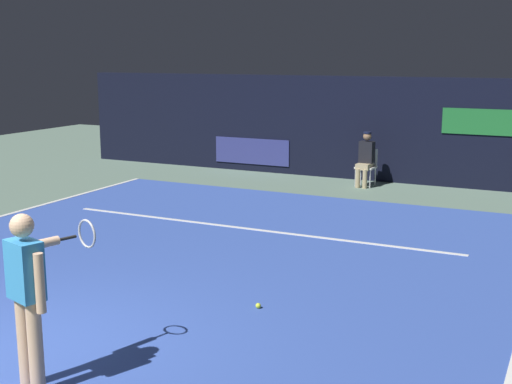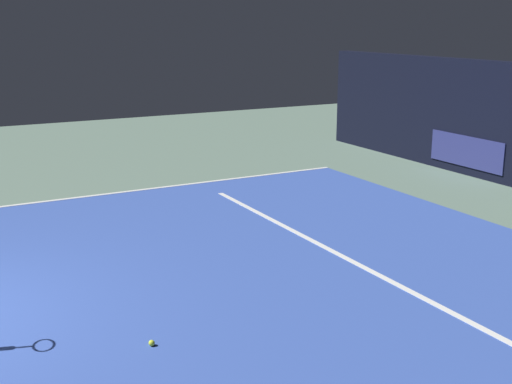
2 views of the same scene
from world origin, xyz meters
The scene contains 5 objects.
ground_plane centered at (0.00, 4.12, 0.00)m, with size 30.82×30.82×0.00m, color slate.
court_surface centered at (0.00, 4.12, 0.01)m, with size 9.84×10.23×0.01m, color #3856B2.
line_sideline_right centered at (-4.87, 4.12, 0.01)m, with size 0.10×10.23×0.01m, color white.
line_service centered at (0.00, 5.91, 0.01)m, with size 7.68×0.10×0.01m, color white.
tennis_ball centered at (1.82, 2.42, 0.05)m, with size 0.07×0.07×0.07m, color #CCE033.
Camera 2 is at (8.21, 0.28, 3.44)m, focal length 47.10 mm.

